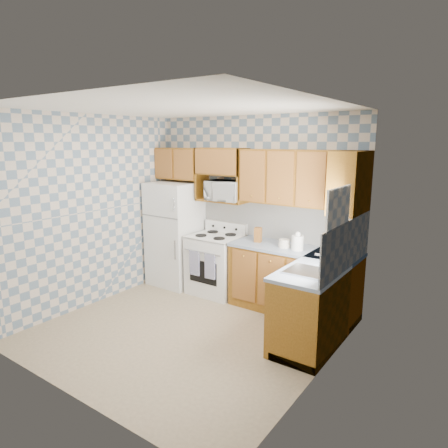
{
  "coord_description": "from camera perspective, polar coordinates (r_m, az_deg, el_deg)",
  "views": [
    {
      "loc": [
        3.02,
        -3.5,
        2.34
      ],
      "look_at": [
        0.05,
        0.75,
        1.25
      ],
      "focal_mm": 32.0,
      "sensor_mm": 36.0,
      "label": 1
    }
  ],
  "objects": [
    {
      "name": "countertop_right",
      "position": [
        4.82,
        13.64,
        -5.87
      ],
      "size": [
        0.63,
        1.6,
        0.04
      ],
      "primitive_type": "cube",
      "color": "slate",
      "rests_on": "base_cabinets_right"
    },
    {
      "name": "countertop_back",
      "position": [
        5.47,
        9.99,
        -3.58
      ],
      "size": [
        1.77,
        0.63,
        0.04
      ],
      "primitive_type": "cube",
      "color": "slate",
      "rests_on": "base_cabinets_back"
    },
    {
      "name": "back_wall",
      "position": [
        6.01,
        4.26,
        2.35
      ],
      "size": [
        3.4,
        0.02,
        2.7
      ],
      "primitive_type": "cube",
      "color": "slate",
      "rests_on": "ground"
    },
    {
      "name": "stove_body",
      "position": [
        6.21,
        -1.16,
        -5.85
      ],
      "size": [
        0.76,
        0.65,
        0.9
      ],
      "primitive_type": "cube",
      "color": "silver",
      "rests_on": "floor"
    },
    {
      "name": "dish_towel_right",
      "position": [
        5.84,
        -2.02,
        -6.08
      ],
      "size": [
        0.18,
        0.02,
        0.38
      ],
      "primitive_type": "cube",
      "color": "navy",
      "rests_on": "stove_body"
    },
    {
      "name": "upper_cabinets_fridge",
      "position": [
        6.57,
        -6.24,
        8.56
      ],
      "size": [
        0.82,
        0.33,
        0.5
      ],
      "primitive_type": "cube",
      "color": "brown",
      "rests_on": "back_wall"
    },
    {
      "name": "refrigerator",
      "position": [
        6.58,
        -6.98,
        -1.4
      ],
      "size": [
        0.75,
        0.7,
        1.68
      ],
      "primitive_type": "cube",
      "color": "silver",
      "rests_on": "floor"
    },
    {
      "name": "upper_cabinets_right",
      "position": [
        5.0,
        17.57,
        5.69
      ],
      "size": [
        0.33,
        0.7,
        0.74
      ],
      "primitive_type": "cube",
      "color": "brown",
      "rests_on": "right_wall"
    },
    {
      "name": "microwave_shelf",
      "position": [
        6.12,
        -0.32,
        3.35
      ],
      "size": [
        0.8,
        0.33,
        0.03
      ],
      "primitive_type": "cube",
      "color": "brown",
      "rests_on": "back_wall"
    },
    {
      "name": "sink",
      "position": [
        4.5,
        12.06,
        -6.73
      ],
      "size": [
        0.48,
        0.4,
        0.03
      ],
      "primitive_type": "cube",
      "color": "#B7B7BC",
      "rests_on": "countertop_right"
    },
    {
      "name": "upper_cabinets_back",
      "position": [
        5.43,
        10.99,
        6.47
      ],
      "size": [
        1.75,
        0.33,
        0.74
      ],
      "primitive_type": "cube",
      "color": "brown",
      "rests_on": "back_wall"
    },
    {
      "name": "backguard",
      "position": [
        6.29,
        0.29,
        -0.44
      ],
      "size": [
        0.76,
        0.08,
        0.17
      ],
      "primitive_type": "cube",
      "color": "silver",
      "rests_on": "cooktop"
    },
    {
      "name": "cooktop",
      "position": [
        6.09,
        -1.18,
        -1.77
      ],
      "size": [
        0.76,
        0.65,
        0.02
      ],
      "primitive_type": "cube",
      "color": "silver",
      "rests_on": "stove_body"
    },
    {
      "name": "bottle_1",
      "position": [
        4.99,
        16.46,
        -3.55
      ],
      "size": [
        0.06,
        0.06,
        0.27
      ],
      "primitive_type": "cylinder",
      "color": "black",
      "rests_on": "countertop_back"
    },
    {
      "name": "bottle_0",
      "position": [
        5.07,
        15.61,
        -3.13
      ],
      "size": [
        0.06,
        0.06,
        0.29
      ],
      "primitive_type": "cylinder",
      "color": "black",
      "rests_on": "countertop_back"
    },
    {
      "name": "knife_block",
      "position": [
        5.69,
        4.89,
        -1.54
      ],
      "size": [
        0.11,
        0.11,
        0.21
      ],
      "primitive_type": "cube",
      "rotation": [
        0.0,
        0.0,
        0.24
      ],
      "color": "brown",
      "rests_on": "countertop_back"
    },
    {
      "name": "backsplash_back",
      "position": [
        5.84,
        7.56,
        0.5
      ],
      "size": [
        2.6,
        0.02,
        0.56
      ],
      "primitive_type": "cube",
      "color": "white",
      "rests_on": "back_wall"
    },
    {
      "name": "microwave",
      "position": [
        5.99,
        0.17,
        4.77
      ],
      "size": [
        0.58,
        0.42,
        0.3
      ],
      "primitive_type": "imported",
      "rotation": [
        0.0,
        0.0,
        0.09
      ],
      "color": "silver",
      "rests_on": "microwave_shelf"
    },
    {
      "name": "dish_towel_left",
      "position": [
        6.01,
        -4.24,
        -5.58
      ],
      "size": [
        0.18,
        0.02,
        0.38
      ],
      "primitive_type": "cube",
      "color": "navy",
      "rests_on": "stove_body"
    },
    {
      "name": "electric_kettle",
      "position": [
        5.34,
        10.46,
        -2.68
      ],
      "size": [
        0.15,
        0.15,
        0.19
      ],
      "primitive_type": "cylinder",
      "color": "silver",
      "rests_on": "countertop_back"
    },
    {
      "name": "food_containers",
      "position": [
        5.47,
        8.61,
        -2.74
      ],
      "size": [
        0.16,
        0.16,
        0.11
      ],
      "primitive_type": null,
      "color": "beige",
      "rests_on": "countertop_back"
    },
    {
      "name": "backsplash_right",
      "position": [
        4.65,
        17.2,
        -2.88
      ],
      "size": [
        0.02,
        1.6,
        0.56
      ],
      "primitive_type": "cube",
      "color": "white",
      "rests_on": "right_wall"
    },
    {
      "name": "bottle_2",
      "position": [
        5.07,
        17.25,
        -3.46
      ],
      "size": [
        0.06,
        0.06,
        0.25
      ],
      "primitive_type": "cylinder",
      "color": "#5A2C10",
      "rests_on": "countertop_back"
    },
    {
      "name": "floor",
      "position": [
        5.19,
        -5.39,
        -15.02
      ],
      "size": [
        3.4,
        3.4,
        0.0
      ],
      "primitive_type": "plane",
      "color": "#7F6C53",
      "rests_on": "ground"
    },
    {
      "name": "base_cabinets_right",
      "position": [
        4.98,
        13.43,
        -10.93
      ],
      "size": [
        0.6,
        1.6,
        0.88
      ],
      "primitive_type": "cube",
      "color": "brown",
      "rests_on": "floor"
    },
    {
      "name": "window",
      "position": [
        4.27,
        15.89,
        -0.64
      ],
      "size": [
        0.02,
        0.66,
        0.86
      ],
      "primitive_type": "cube",
      "color": "silver",
      "rests_on": "right_wall"
    },
    {
      "name": "soap_bottle",
      "position": [
        4.26,
        14.0,
        -6.77
      ],
      "size": [
        0.06,
        0.06,
        0.17
      ],
      "primitive_type": "cylinder",
      "color": "beige",
      "rests_on": "countertop_right"
    },
    {
      "name": "base_cabinets_back",
      "position": [
        5.61,
        9.85,
        -8.1
      ],
      "size": [
        1.75,
        0.6,
        0.88
      ],
      "primitive_type": "cube",
      "color": "brown",
      "rests_on": "floor"
    },
    {
      "name": "right_wall",
      "position": [
        3.87,
        13.8,
        -3.3
      ],
      "size": [
        0.02,
        3.2,
        2.7
      ],
      "primitive_type": "cube",
      "color": "slate",
      "rests_on": "ground"
    }
  ]
}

